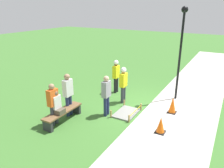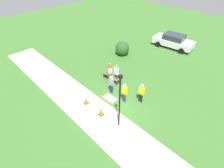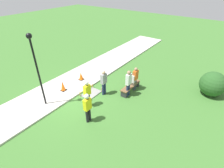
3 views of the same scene
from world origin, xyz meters
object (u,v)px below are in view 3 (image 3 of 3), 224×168
(bystander_in_white_shirt, at_px, (104,81))
(traffic_cone_near_patch, at_px, (81,76))
(lamppost_near, at_px, (35,62))
(bystander_in_gray_shirt, at_px, (128,82))
(person_seated_on_bench, at_px, (133,79))
(bystander_in_orange_shirt, at_px, (135,78))
(traffic_cone_far_patch, at_px, (63,86))
(worker_supervisor, at_px, (87,106))
(worker_assistant, at_px, (87,92))
(park_bench, at_px, (130,87))

(bystander_in_white_shirt, bearing_deg, traffic_cone_near_patch, -98.40)
(lamppost_near, bearing_deg, bystander_in_gray_shirt, 136.87)
(person_seated_on_bench, distance_m, bystander_in_gray_shirt, 0.78)
(bystander_in_orange_shirt, height_order, bystander_in_white_shirt, bystander_in_white_shirt)
(traffic_cone_far_patch, distance_m, bystander_in_orange_shirt, 4.70)
(worker_supervisor, relative_size, worker_assistant, 1.01)
(person_seated_on_bench, relative_size, worker_supervisor, 0.52)
(worker_assistant, xyz_separation_m, bystander_in_orange_shirt, (-3.06, 1.33, -0.08))
(traffic_cone_far_patch, height_order, bystander_in_gray_shirt, bystander_in_gray_shirt)
(bystander_in_orange_shirt, distance_m, bystander_in_white_shirt, 2.07)
(worker_supervisor, distance_m, bystander_in_white_shirt, 2.55)
(person_seated_on_bench, height_order, worker_assistant, worker_assistant)
(worker_supervisor, bearing_deg, bystander_in_gray_shirt, 171.77)
(worker_assistant, xyz_separation_m, lamppost_near, (1.41, -2.06, 1.79))
(park_bench, height_order, worker_supervisor, worker_supervisor)
(bystander_in_gray_shirt, bearing_deg, worker_assistant, -31.13)
(traffic_cone_near_patch, height_order, traffic_cone_far_patch, traffic_cone_far_patch)
(bystander_in_white_shirt, height_order, lamppost_near, lamppost_near)
(traffic_cone_far_patch, bearing_deg, park_bench, 126.58)
(lamppost_near, bearing_deg, bystander_in_white_shirt, 144.17)
(park_bench, bearing_deg, worker_supervisor, -5.14)
(person_seated_on_bench, xyz_separation_m, bystander_in_white_shirt, (1.49, -1.24, 0.15))
(bystander_in_gray_shirt, relative_size, bystander_in_white_shirt, 1.05)
(lamppost_near, bearing_deg, park_bench, 141.73)
(park_bench, height_order, bystander_in_orange_shirt, bystander_in_orange_shirt)
(traffic_cone_far_patch, bearing_deg, person_seated_on_bench, 128.48)
(traffic_cone_far_patch, height_order, worker_supervisor, worker_supervisor)
(bystander_in_gray_shirt, distance_m, lamppost_near, 5.28)
(worker_supervisor, bearing_deg, person_seated_on_bench, 174.42)
(traffic_cone_near_patch, bearing_deg, worker_supervisor, 49.59)
(person_seated_on_bench, relative_size, bystander_in_orange_shirt, 0.55)
(park_bench, height_order, worker_assistant, worker_assistant)
(park_bench, relative_size, worker_assistant, 1.07)
(traffic_cone_near_patch, height_order, bystander_in_gray_shirt, bystander_in_gray_shirt)
(bystander_in_orange_shirt, bearing_deg, park_bench, -20.31)
(bystander_in_orange_shirt, distance_m, bystander_in_gray_shirt, 0.85)
(bystander_in_orange_shirt, bearing_deg, worker_assistant, -23.52)
(person_seated_on_bench, distance_m, worker_supervisor, 3.92)
(worker_supervisor, bearing_deg, park_bench, 174.86)
(park_bench, relative_size, lamppost_near, 0.44)
(lamppost_near, bearing_deg, bystander_in_orange_shirt, 142.83)
(traffic_cone_far_patch, height_order, bystander_in_orange_shirt, bystander_in_orange_shirt)
(traffic_cone_far_patch, relative_size, bystander_in_gray_shirt, 0.38)
(traffic_cone_near_patch, bearing_deg, person_seated_on_bench, 107.58)
(worker_supervisor, relative_size, bystander_in_gray_shirt, 0.97)
(traffic_cone_near_patch, xyz_separation_m, park_bench, (-0.92, 3.56, -0.06))
(park_bench, xyz_separation_m, bystander_in_gray_shirt, (0.52, 0.13, 0.68))
(bystander_in_orange_shirt, relative_size, bystander_in_gray_shirt, 0.92)
(worker_supervisor, relative_size, bystander_in_white_shirt, 1.01)
(traffic_cone_near_patch, distance_m, person_seated_on_bench, 3.81)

